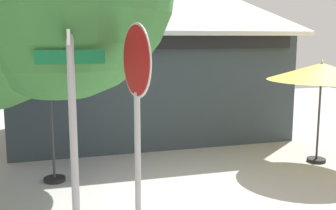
{
  "coord_description": "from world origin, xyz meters",
  "views": [
    {
      "loc": [
        -2.05,
        -6.61,
        2.95
      ],
      "look_at": [
        0.22,
        1.2,
        1.6
      ],
      "focal_mm": 43.58,
      "sensor_mm": 36.0,
      "label": 1
    }
  ],
  "objects_px": {
    "street_sign_post": "(73,134)",
    "patio_umbrella_royal_blue_left": "(49,66)",
    "stop_sign": "(137,105)",
    "patio_umbrella_mustard_center": "(322,72)"
  },
  "relations": [
    {
      "from": "patio_umbrella_royal_blue_left",
      "to": "patio_umbrella_mustard_center",
      "type": "relative_size",
      "value": 1.06
    },
    {
      "from": "street_sign_post",
      "to": "stop_sign",
      "type": "xyz_separation_m",
      "value": [
        0.69,
        -0.3,
        0.36
      ]
    },
    {
      "from": "patio_umbrella_royal_blue_left",
      "to": "patio_umbrella_mustard_center",
      "type": "xyz_separation_m",
      "value": [
        6.07,
        -0.35,
        -0.23
      ]
    },
    {
      "from": "patio_umbrella_royal_blue_left",
      "to": "patio_umbrella_mustard_center",
      "type": "bearing_deg",
      "value": -3.34
    },
    {
      "from": "stop_sign",
      "to": "patio_umbrella_mustard_center",
      "type": "relative_size",
      "value": 1.24
    },
    {
      "from": "stop_sign",
      "to": "patio_umbrella_royal_blue_left",
      "type": "height_order",
      "value": "stop_sign"
    },
    {
      "from": "patio_umbrella_royal_blue_left",
      "to": "street_sign_post",
      "type": "bearing_deg",
      "value": -86.36
    },
    {
      "from": "street_sign_post",
      "to": "stop_sign",
      "type": "distance_m",
      "value": 0.83
    },
    {
      "from": "street_sign_post",
      "to": "patio_umbrella_royal_blue_left",
      "type": "distance_m",
      "value": 3.76
    },
    {
      "from": "patio_umbrella_mustard_center",
      "to": "street_sign_post",
      "type": "bearing_deg",
      "value": -150.05
    }
  ]
}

